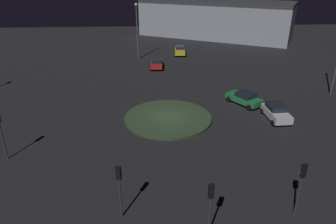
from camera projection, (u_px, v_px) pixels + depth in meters
name	position (u px, v px, depth m)	size (l,w,h in m)	color
ground_plane	(168.00, 119.00, 32.77)	(117.32, 117.32, 0.00)	black
roundabout_island	(168.00, 118.00, 32.71)	(9.22, 9.22, 0.27)	#2D4228
car_red	(157.00, 64.00, 49.23)	(4.05, 2.10, 1.40)	red
car_yellow	(180.00, 50.00, 57.09)	(4.32, 2.33, 1.43)	gold
car_green	(244.00, 98.00, 36.00)	(4.59, 3.91, 1.46)	#1E7238
car_silver	(276.00, 112.00, 32.46)	(4.10, 2.18, 1.55)	silver
traffic_light_northwest	(0.00, 127.00, 24.64)	(0.37, 0.39, 4.25)	#2D2D2D
traffic_light_west	(119.00, 181.00, 18.73)	(0.39, 0.35, 3.84)	#2D2D2D
traffic_light_west_near	(210.00, 199.00, 17.38)	(0.37, 0.32, 3.74)	#2D2D2D
traffic_light_southwest	(301.00, 179.00, 18.88)	(0.40, 0.37, 3.90)	#2D2D2D
streetlamp_east	(137.00, 24.00, 52.22)	(0.51, 0.51, 9.38)	#4C4C51
store_building	(215.00, 19.00, 71.10)	(26.47, 35.27, 8.05)	#8C939E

